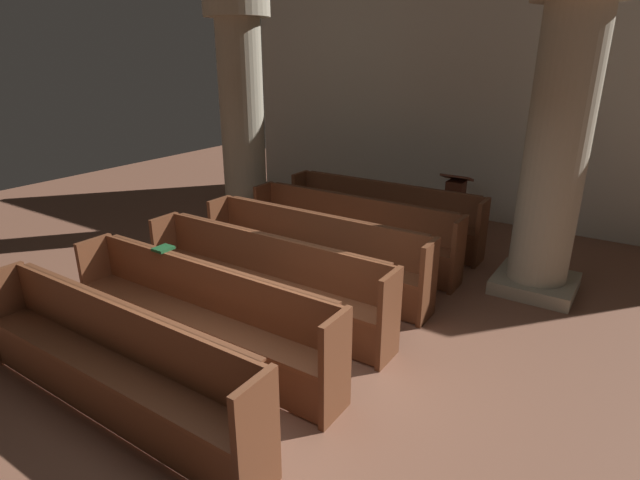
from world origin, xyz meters
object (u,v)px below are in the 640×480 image
at_px(pew_row_0, 382,212).
at_px(hymn_book, 163,249).
at_px(pillar_aisle_side, 558,141).
at_px(pew_row_4, 199,312).
at_px(pew_row_3, 264,277).
at_px(pillar_far_side, 242,115).
at_px(pew_row_5, 111,360).
at_px(lectern, 454,209).
at_px(pew_row_2, 313,250).
at_px(pew_row_1, 351,229).

xyz_separation_m(pew_row_0, hymn_book, (-0.68, -3.85, 0.47)).
bearing_deg(hymn_book, pillar_aisle_side, 46.72).
height_order(pew_row_4, hymn_book, hymn_book).
bearing_deg(pew_row_4, pew_row_3, 90.00).
relative_size(pillar_aisle_side, pillar_far_side, 1.00).
height_order(pew_row_3, pillar_aisle_side, pillar_aisle_side).
relative_size(pillar_aisle_side, hymn_book, 19.45).
bearing_deg(pew_row_0, pillar_aisle_side, -10.42).
xyz_separation_m(pew_row_5, lectern, (0.84, 6.08, -0.07)).
distance_m(pew_row_2, pillar_aisle_side, 3.29).
distance_m(pew_row_0, pillar_aisle_side, 2.94).
relative_size(pew_row_1, hymn_book, 16.93).
bearing_deg(pew_row_3, pew_row_1, 90.00).
xyz_separation_m(pew_row_0, pew_row_1, (0.00, -1.01, 0.00)).
distance_m(pew_row_1, pew_row_3, 2.02).
xyz_separation_m(pew_row_0, lectern, (0.84, 1.03, -0.07)).
relative_size(pew_row_2, hymn_book, 16.93).
bearing_deg(pew_row_5, pew_row_0, 90.00).
bearing_deg(pillar_aisle_side, pew_row_2, -148.22).
bearing_deg(hymn_book, lectern, 72.71).
height_order(pew_row_3, pew_row_5, same).
relative_size(pew_row_3, pillar_aisle_side, 0.87).
relative_size(pillar_aisle_side, lectern, 3.51).
height_order(pew_row_5, pillar_aisle_side, pillar_aisle_side).
bearing_deg(pillar_far_side, lectern, 25.19).
relative_size(pew_row_5, hymn_book, 16.93).
relative_size(pew_row_4, hymn_book, 16.93).
height_order(pew_row_1, hymn_book, hymn_book).
bearing_deg(pew_row_5, lectern, 82.12).
height_order(pillar_aisle_side, pillar_far_side, same).
xyz_separation_m(pillar_far_side, hymn_book, (1.78, -3.33, -0.97)).
xyz_separation_m(pew_row_1, pew_row_3, (0.00, -2.02, 0.00)).
bearing_deg(lectern, hymn_book, -107.29).
height_order(pew_row_0, hymn_book, hymn_book).
distance_m(lectern, hymn_book, 5.14).
xyz_separation_m(pillar_aisle_side, pillar_far_side, (-4.98, -0.06, 0.00)).
relative_size(pew_row_1, pillar_aisle_side, 0.87).
distance_m(pew_row_0, pew_row_5, 5.05).
xyz_separation_m(pew_row_0, pew_row_3, (0.00, -3.03, 0.00)).
height_order(pew_row_0, lectern, lectern).
bearing_deg(pew_row_2, lectern, 74.59).
bearing_deg(pillar_aisle_side, pew_row_1, -167.71).
relative_size(pew_row_4, pillar_far_side, 0.87).
xyz_separation_m(pew_row_3, pillar_aisle_side, (2.51, 2.57, 1.45)).
xyz_separation_m(pew_row_4, pillar_aisle_side, (2.51, 3.58, 1.45)).
bearing_deg(pew_row_4, pew_row_2, 90.00).
distance_m(pew_row_0, pillar_far_side, 2.90).
bearing_deg(pillar_far_side, pew_row_1, -11.19).
bearing_deg(pew_row_5, pew_row_1, 90.00).
bearing_deg(pillar_aisle_side, hymn_book, -133.28).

